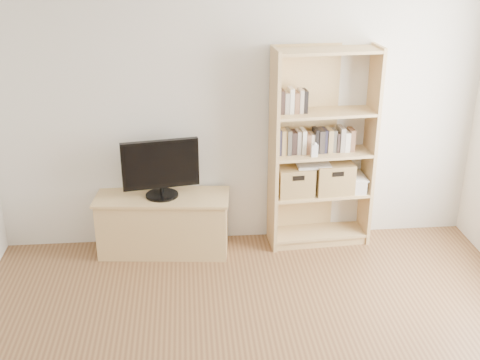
{
  "coord_description": "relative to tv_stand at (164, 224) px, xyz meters",
  "views": [
    {
      "loc": [
        -0.47,
        -2.79,
        2.86
      ],
      "look_at": [
        -0.05,
        1.9,
        0.86
      ],
      "focal_mm": 45.0,
      "sensor_mm": 36.0,
      "label": 1
    }
  ],
  "objects": [
    {
      "name": "back_wall",
      "position": [
        0.73,
        0.22,
        1.03
      ],
      "size": [
        4.5,
        0.02,
        2.6
      ],
      "primitive_type": "cube",
      "color": "silver",
      "rests_on": "floor"
    },
    {
      "name": "tv_stand",
      "position": [
        0.0,
        0.0,
        0.0
      ],
      "size": [
        1.23,
        0.56,
        0.54
      ],
      "primitive_type": "cube",
      "rotation": [
        0.0,
        0.0,
        -0.1
      ],
      "color": "tan",
      "rests_on": "floor"
    },
    {
      "name": "bookshelf",
      "position": [
        1.49,
        0.05,
        0.68
      ],
      "size": [
        0.97,
        0.4,
        1.9
      ],
      "primitive_type": "cube",
      "rotation": [
        0.0,
        0.0,
        0.07
      ],
      "color": "tan",
      "rests_on": "floor"
    },
    {
      "name": "television",
      "position": [
        -0.0,
        0.0,
        0.57
      ],
      "size": [
        0.69,
        0.17,
        0.55
      ],
      "primitive_type": "cube",
      "rotation": [
        0.0,
        0.0,
        0.16
      ],
      "color": "black",
      "rests_on": "tv_stand"
    },
    {
      "name": "books_row_mid",
      "position": [
        1.49,
        0.07,
        0.76
      ],
      "size": [
        0.82,
        0.24,
        0.22
      ],
      "primitive_type": "cube",
      "rotation": [
        0.0,
        0.0,
        0.11
      ],
      "color": "#242334",
      "rests_on": "bookshelf"
    },
    {
      "name": "books_row_upper",
      "position": [
        1.28,
        0.06,
        1.15
      ],
      "size": [
        0.42,
        0.19,
        0.21
      ],
      "primitive_type": "cube",
      "rotation": [
        0.0,
        0.0,
        0.1
      ],
      "color": "#242334",
      "rests_on": "bookshelf"
    },
    {
      "name": "baby_monitor",
      "position": [
        1.39,
        -0.06,
        0.71
      ],
      "size": [
        0.06,
        0.04,
        0.11
      ],
      "primitive_type": "cube",
      "rotation": [
        0.0,
        0.0,
        0.03
      ],
      "color": "white",
      "rests_on": "bookshelf"
    },
    {
      "name": "basket_left",
      "position": [
        1.24,
        0.03,
        0.39
      ],
      "size": [
        0.35,
        0.3,
        0.27
      ],
      "primitive_type": "cube",
      "rotation": [
        0.0,
        0.0,
        0.08
      ],
      "color": "#9C8046",
      "rests_on": "bookshelf"
    },
    {
      "name": "basket_right",
      "position": [
        1.6,
        0.06,
        0.4
      ],
      "size": [
        0.38,
        0.32,
        0.29
      ],
      "primitive_type": "cube",
      "rotation": [
        0.0,
        0.0,
        0.08
      ],
      "color": "#9C8046",
      "rests_on": "bookshelf"
    },
    {
      "name": "laptop",
      "position": [
        1.41,
        0.04,
        0.54
      ],
      "size": [
        0.31,
        0.22,
        0.02
      ],
      "primitive_type": "cube",
      "rotation": [
        0.0,
        0.0,
        0.0
      ],
      "color": "silver",
      "rests_on": "basket_left"
    },
    {
      "name": "magazine_stack",
      "position": [
        1.81,
        0.07,
        0.32
      ],
      "size": [
        0.21,
        0.29,
        0.13
      ],
      "primitive_type": "cube",
      "rotation": [
        0.0,
        0.0,
        -0.04
      ],
      "color": "beige",
      "rests_on": "bookshelf"
    }
  ]
}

